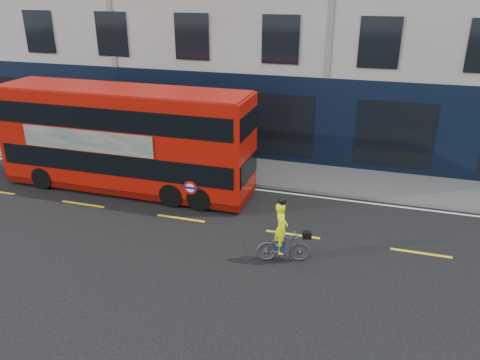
% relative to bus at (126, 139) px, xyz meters
% --- Properties ---
extents(ground, '(120.00, 120.00, 0.00)m').
position_rel_bus_xyz_m(ground, '(7.03, -3.36, -2.09)').
color(ground, black).
rests_on(ground, ground).
extents(pavement, '(60.00, 3.00, 0.12)m').
position_rel_bus_xyz_m(pavement, '(7.03, 3.14, -2.03)').
color(pavement, gray).
rests_on(pavement, ground).
extents(kerb, '(60.00, 0.12, 0.13)m').
position_rel_bus_xyz_m(kerb, '(7.03, 1.64, -2.02)').
color(kerb, slate).
rests_on(kerb, ground).
extents(road_edge_line, '(58.00, 0.10, 0.01)m').
position_rel_bus_xyz_m(road_edge_line, '(7.03, 1.34, -2.08)').
color(road_edge_line, silver).
rests_on(road_edge_line, ground).
extents(lane_dashes, '(58.00, 0.12, 0.01)m').
position_rel_bus_xyz_m(lane_dashes, '(7.03, -1.86, -2.08)').
color(lane_dashes, gold).
rests_on(lane_dashes, ground).
extents(bus, '(10.12, 2.39, 4.07)m').
position_rel_bus_xyz_m(bus, '(0.00, 0.00, 0.00)').
color(bus, '#AA1006').
rests_on(bus, ground).
extents(cyclist, '(1.66, 0.86, 2.08)m').
position_rel_bus_xyz_m(cyclist, '(7.02, -3.51, -1.39)').
color(cyclist, '#4F5155').
rests_on(cyclist, ground).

